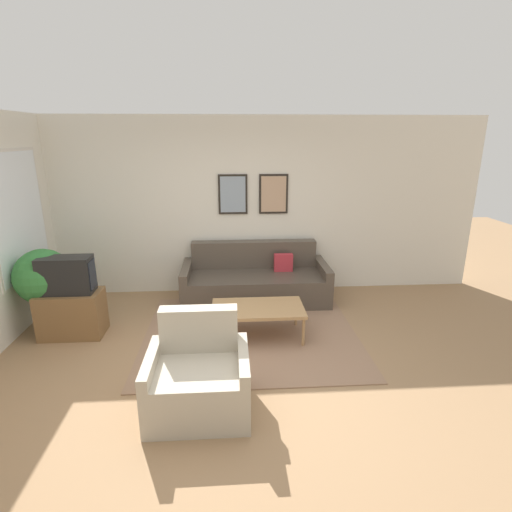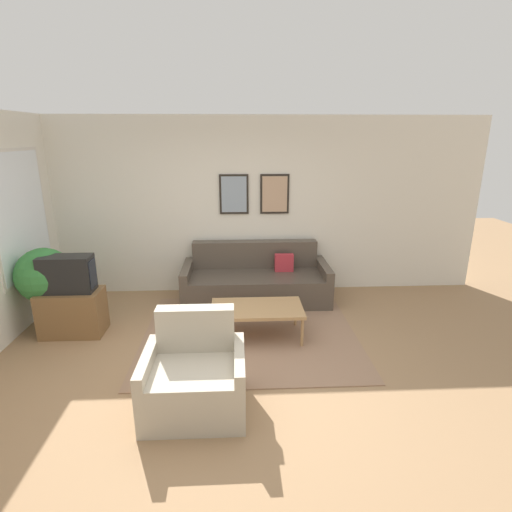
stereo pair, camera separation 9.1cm
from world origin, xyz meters
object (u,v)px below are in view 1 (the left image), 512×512
Objects in this scene: coffee_table at (258,309)px; tv at (67,275)px; armchair at (199,379)px; potted_plant_tall at (44,279)px; couch at (255,281)px.

coffee_table is 2.35m from tv.
tv reaches higher than armchair.
coffee_table is at bearing 45.64° from armchair.
tv is at bearing -23.99° from potted_plant_tall.
couch is at bearing 87.75° from coffee_table.
couch is 1.19m from coffee_table.
armchair reaches higher than couch.
coffee_table is 1.04× the size of potted_plant_tall.
potted_plant_tall reaches higher than armchair.
couch is 2.01× the size of potted_plant_tall.
armchair reaches higher than coffee_table.
armchair is 0.84× the size of potted_plant_tall.
potted_plant_tall is at bearing -163.05° from couch.
potted_plant_tall reaches higher than couch.
tv is 0.40m from potted_plant_tall.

